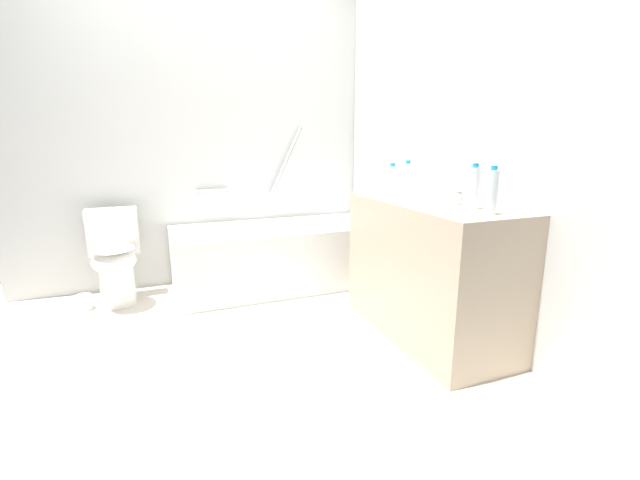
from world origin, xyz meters
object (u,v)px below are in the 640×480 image
at_px(toilet, 115,258).
at_px(bathtub, 278,253).
at_px(sink_basin, 433,198).
at_px(water_bottle_1, 407,178).
at_px(water_bottle_3, 492,192).
at_px(sink_faucet, 459,196).
at_px(water_bottle_0, 474,188).
at_px(water_bottle_2, 392,179).
at_px(toilet_paper_roll, 84,302).
at_px(drinking_glass_1, 415,188).
at_px(bath_mat, 285,312).
at_px(drinking_glass_0, 403,189).

bearing_deg(toilet, bathtub, 85.90).
bearing_deg(toilet, sink_basin, 52.57).
bearing_deg(water_bottle_1, water_bottle_3, -93.67).
xyz_separation_m(bathtub, sink_faucet, (0.77, -1.26, 0.60)).
relative_size(water_bottle_0, water_bottle_1, 1.07).
bearing_deg(bathtub, water_bottle_2, -52.31).
bearing_deg(toilet_paper_roll, sink_faucet, -29.58).
bearing_deg(bathtub, water_bottle_0, -66.95).
distance_m(drinking_glass_1, toilet_paper_roll, 2.48).
distance_m(water_bottle_0, toilet_paper_roll, 2.75).
bearing_deg(bath_mat, drinking_glass_1, -24.56).
relative_size(toilet, toilet_paper_roll, 6.43).
bearing_deg(sink_basin, water_bottle_2, 88.04).
bearing_deg(toilet_paper_roll, bathtub, -0.28).
relative_size(sink_faucet, drinking_glass_0, 1.71).
bearing_deg(water_bottle_3, bath_mat, 123.78).
height_order(sink_basin, drinking_glass_1, drinking_glass_1).
xyz_separation_m(sink_basin, water_bottle_1, (0.08, 0.40, 0.08)).
bearing_deg(sink_faucet, water_bottle_1, 104.73).
xyz_separation_m(water_bottle_0, bath_mat, (-0.77, 0.93, -0.95)).
bearing_deg(drinking_glass_1, bath_mat, 155.44).
height_order(toilet, sink_basin, sink_basin).
relative_size(water_bottle_1, water_bottle_2, 1.10).
bearing_deg(toilet_paper_roll, drinking_glass_0, -25.00).
height_order(water_bottle_3, drinking_glass_1, water_bottle_3).
bearing_deg(drinking_glass_1, toilet, 152.14).
bearing_deg(sink_basin, toilet, 144.03).
bearing_deg(toilet_paper_roll, water_bottle_2, -20.79).
relative_size(water_bottle_0, drinking_glass_0, 2.70).
distance_m(toilet, drinking_glass_1, 2.21).
distance_m(water_bottle_3, bath_mat, 1.62).
distance_m(bathtub, water_bottle_0, 1.78).
bearing_deg(drinking_glass_1, toilet_paper_roll, 155.86).
bearing_deg(water_bottle_1, bathtub, 127.75).
distance_m(sink_faucet, water_bottle_2, 0.52).
xyz_separation_m(water_bottle_0, drinking_glass_0, (-0.07, 0.57, -0.07)).
height_order(toilet, drinking_glass_1, drinking_glass_1).
distance_m(sink_basin, water_bottle_1, 0.42).
bearing_deg(water_bottle_2, water_bottle_0, -86.39).
bearing_deg(toilet_paper_roll, water_bottle_0, -35.89).
relative_size(water_bottle_2, toilet_paper_roll, 1.84).
relative_size(water_bottle_2, drinking_glass_0, 2.27).
distance_m(sink_basin, water_bottle_0, 0.28).
distance_m(sink_faucet, water_bottle_1, 0.42).
bearing_deg(bath_mat, water_bottle_0, -50.49).
distance_m(water_bottle_1, drinking_glass_0, 0.13).
bearing_deg(drinking_glass_1, sink_faucet, -71.99).
distance_m(sink_faucet, drinking_glass_0, 0.37).
xyz_separation_m(toilet, water_bottle_2, (1.83, -0.83, 0.59)).
bearing_deg(water_bottle_1, sink_basin, -101.65).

